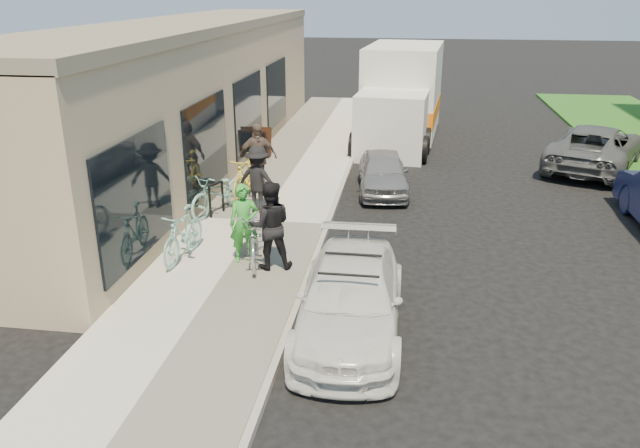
{
  "coord_description": "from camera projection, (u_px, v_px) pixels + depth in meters",
  "views": [
    {
      "loc": [
        1.29,
        -9.96,
        5.12
      ],
      "look_at": [
        -0.26,
        0.62,
        1.05
      ],
      "focal_mm": 35.0,
      "sensor_mm": 36.0,
      "label": 1
    }
  ],
  "objects": [
    {
      "name": "bystander_b",
      "position": [
        257.0,
        158.0,
        15.95
      ],
      "size": [
        1.12,
        0.85,
        1.77
      ],
      "primitive_type": "imported",
      "rotation": [
        0.0,
        0.0,
        0.46
      ],
      "color": "brown",
      "rests_on": "sidewalk"
    },
    {
      "name": "moving_truck",
      "position": [
        401.0,
        99.0,
        21.98
      ],
      "size": [
        3.0,
        6.74,
        3.23
      ],
      "rotation": [
        0.0,
        0.0,
        -0.09
      ],
      "color": "silver",
      "rests_on": "ground"
    },
    {
      "name": "woman_rider",
      "position": [
        244.0,
        223.0,
        11.84
      ],
      "size": [
        0.63,
        0.49,
        1.54
      ],
      "primitive_type": "imported",
      "rotation": [
        0.0,
        0.0,
        0.25
      ],
      "color": "green",
      "rests_on": "sidewalk"
    },
    {
      "name": "far_car_gray",
      "position": [
        595.0,
        147.0,
        18.53
      ],
      "size": [
        3.95,
        5.25,
        1.33
      ],
      "primitive_type": "imported",
      "rotation": [
        0.0,
        0.0,
        2.72
      ],
      "color": "#505254",
      "rests_on": "ground"
    },
    {
      "name": "cruiser_bike_a",
      "position": [
        183.0,
        234.0,
        12.05
      ],
      "size": [
        0.64,
        1.71,
        1.0
      ],
      "primitive_type": "imported",
      "rotation": [
        0.0,
        0.0,
        -0.1
      ],
      "color": "#7FBDB1",
      "rests_on": "sidewalk"
    },
    {
      "name": "tandem_bike",
      "position": [
        254.0,
        233.0,
        12.0
      ],
      "size": [
        1.2,
        2.16,
        1.07
      ],
      "primitive_type": "imported",
      "rotation": [
        0.0,
        0.0,
        0.25
      ],
      "color": "#BBBBBD",
      "rests_on": "sidewalk"
    },
    {
      "name": "ground",
      "position": [
        329.0,
        291.0,
        11.21
      ],
      "size": [
        120.0,
        120.0,
        0.0
      ],
      "primitive_type": "plane",
      "color": "black",
      "rests_on": "ground"
    },
    {
      "name": "cruiser_bike_b",
      "position": [
        218.0,
        192.0,
        14.52
      ],
      "size": [
        1.3,
        2.01,
        1.0
      ],
      "primitive_type": "imported",
      "rotation": [
        0.0,
        0.0,
        -0.37
      ],
      "color": "#7FBDB1",
      "rests_on": "sidewalk"
    },
    {
      "name": "sandwich_board",
      "position": [
        261.0,
        143.0,
        19.26
      ],
      "size": [
        0.6,
        0.6,
        0.91
      ],
      "rotation": [
        0.0,
        0.0,
        -0.09
      ],
      "color": "#33190E",
      "rests_on": "sidewalk"
    },
    {
      "name": "sedan_silver",
      "position": [
        383.0,
        172.0,
        16.5
      ],
      "size": [
        1.58,
        3.26,
        1.07
      ],
      "primitive_type": "imported",
      "rotation": [
        0.0,
        0.0,
        0.1
      ],
      "color": "gray",
      "rests_on": "ground"
    },
    {
      "name": "storefront",
      "position": [
        190.0,
        95.0,
        18.55
      ],
      "size": [
        3.6,
        20.0,
        4.22
      ],
      "color": "tan",
      "rests_on": "ground"
    },
    {
      "name": "bystander_a",
      "position": [
        258.0,
        180.0,
        14.48
      ],
      "size": [
        1.11,
        0.77,
        1.57
      ],
      "primitive_type": "imported",
      "rotation": [
        0.0,
        0.0,
        2.94
      ],
      "color": "black",
      "rests_on": "sidewalk"
    },
    {
      "name": "bike_rack",
      "position": [
        216.0,
        195.0,
        14.41
      ],
      "size": [
        0.21,
        0.52,
        0.77
      ],
      "rotation": [
        0.0,
        0.0,
        -0.33
      ],
      "color": "black",
      "rests_on": "sidewalk"
    },
    {
      "name": "sedan_white",
      "position": [
        351.0,
        298.0,
        9.74
      ],
      "size": [
        1.69,
        3.99,
        1.19
      ],
      "rotation": [
        0.0,
        0.0,
        0.02
      ],
      "color": "white",
      "rests_on": "ground"
    },
    {
      "name": "man_standing",
      "position": [
        270.0,
        225.0,
        11.54
      ],
      "size": [
        0.95,
        0.82,
        1.69
      ],
      "primitive_type": "imported",
      "rotation": [
        0.0,
        0.0,
        3.39
      ],
      "color": "black",
      "rests_on": "sidewalk"
    },
    {
      "name": "sidewalk",
      "position": [
        260.0,
        223.0,
        14.22
      ],
      "size": [
        3.0,
        34.0,
        0.15
      ],
      "primitive_type": "cube",
      "color": "beige",
      "rests_on": "ground"
    },
    {
      "name": "cruiser_bike_c",
      "position": [
        245.0,
        176.0,
        15.6
      ],
      "size": [
        0.61,
        1.81,
        1.07
      ],
      "primitive_type": "imported",
      "rotation": [
        0.0,
        0.0,
        -0.06
      ],
      "color": "yellow",
      "rests_on": "sidewalk"
    },
    {
      "name": "curb",
      "position": [
        327.0,
        227.0,
        14.02
      ],
      "size": [
        0.12,
        34.0,
        0.13
      ],
      "primitive_type": "cube",
      "color": "#9C958E",
      "rests_on": "ground"
    }
  ]
}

